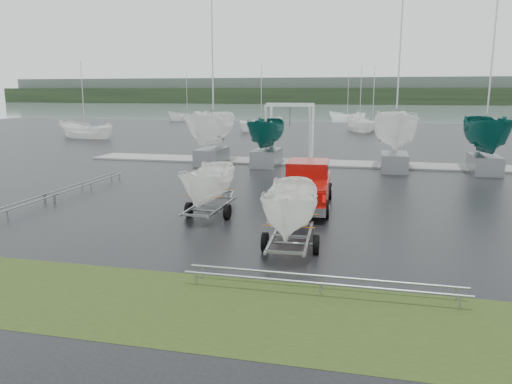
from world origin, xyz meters
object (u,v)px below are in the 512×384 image
pickup_truck (307,184)px  boat_hoist (290,124)px  trailer_hitched (292,167)px  trailer_parked (208,152)px

pickup_truck → boat_hoist: boat_hoist is taller
trailer_hitched → boat_hoist: bearing=96.4°
trailer_hitched → trailer_parked: size_ratio=1.03×
pickup_truck → boat_hoist: bearing=99.5°
pickup_truck → trailer_parked: bearing=-144.1°
pickup_truck → trailer_hitched: bearing=-90.0°
pickup_truck → trailer_parked: size_ratio=1.21×
pickup_truck → boat_hoist: size_ratio=1.40×
pickup_truck → boat_hoist: (-2.93, 13.00, 1.68)m
pickup_truck → trailer_hitched: size_ratio=1.18×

